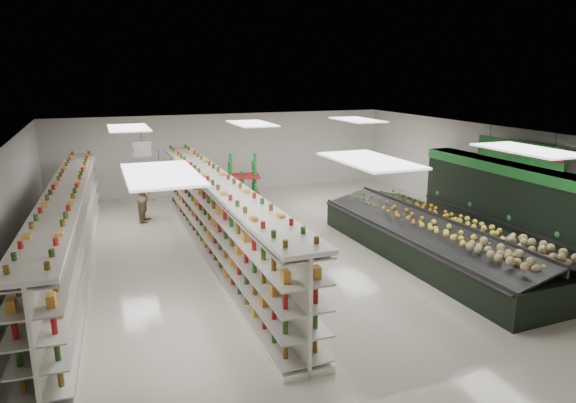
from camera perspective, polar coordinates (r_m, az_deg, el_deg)
name	(u,v)px	position (r m, az deg, el deg)	size (l,w,h in m)	color
floor	(295,249)	(14.50, 0.75, -5.32)	(16.00, 16.00, 0.00)	beige
ceiling	(295,136)	(13.77, 0.79, 7.33)	(14.00, 16.00, 0.02)	white
wall_back	(225,153)	(21.57, -7.03, 5.41)	(14.00, 0.02, 3.20)	silver
wall_front	(515,324)	(7.60, 23.88, -12.32)	(14.00, 0.02, 3.20)	silver
wall_left	(9,219)	(13.29, -28.62, -1.71)	(0.02, 16.00, 3.20)	silver
wall_right	(498,176)	(17.79, 22.29, 2.60)	(0.02, 16.00, 3.20)	silver
produce_wall_case	(521,199)	(16.49, 24.47, 0.27)	(0.93, 8.00, 2.20)	black
aisle_sign_near	(160,176)	(11.00, -14.03, 2.81)	(0.52, 0.06, 0.75)	white
aisle_sign_far	(142,149)	(14.93, -15.91, 5.59)	(0.52, 0.06, 0.75)	white
hortifruti_banner	(519,152)	(16.04, 24.25, 5.08)	(0.12, 3.20, 0.95)	#1E7329
gondola_left	(70,233)	(13.86, -23.06, -3.26)	(1.49, 12.06, 2.09)	white
gondola_center	(217,221)	(13.84, -7.87, -2.13)	(1.07, 12.43, 2.15)	white
produce_island	(439,239)	(14.25, 16.45, -4.01)	(3.09, 7.94, 1.17)	black
soda_endcap	(242,178)	(20.24, -5.09, 2.61)	(1.44, 1.10, 1.67)	#A51220
shopper_main	(298,260)	(11.50, 1.08, -6.50)	(0.57, 0.37, 1.55)	white
shopper_background	(146,196)	(17.62, -15.46, 0.54)	(0.82, 0.51, 1.69)	#9C8060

